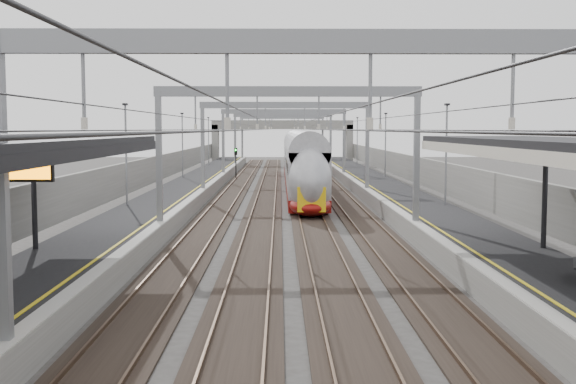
{
  "coord_description": "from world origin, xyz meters",
  "views": [
    {
      "loc": [
        -0.4,
        -13.23,
        5.53
      ],
      "look_at": [
        0.0,
        22.16,
        2.44
      ],
      "focal_mm": 45.0,
      "sensor_mm": 36.0,
      "label": 1
    }
  ],
  "objects": [
    {
      "name": "wall_right",
      "position": [
        11.2,
        45.0,
        1.6
      ],
      "size": [
        0.3,
        120.0,
        3.2
      ],
      "primitive_type": "cube",
      "color": "slate",
      "rests_on": "ground"
    },
    {
      "name": "platform_left",
      "position": [
        -8.0,
        45.0,
        0.5
      ],
      "size": [
        4.0,
        120.0,
        1.0
      ],
      "primitive_type": "cube",
      "color": "black",
      "rests_on": "ground"
    },
    {
      "name": "train",
      "position": [
        1.5,
        52.87,
        2.11
      ],
      "size": [
        2.73,
        49.72,
        4.31
      ],
      "color": "maroon",
      "rests_on": "ground"
    },
    {
      "name": "signal_red_far",
      "position": [
        5.4,
        76.83,
        2.42
      ],
      "size": [
        0.32,
        0.32,
        3.48
      ],
      "color": "black",
      "rests_on": "ground"
    },
    {
      "name": "tracks",
      "position": [
        0.0,
        45.0,
        0.05
      ],
      "size": [
        11.4,
        140.0,
        0.2
      ],
      "color": "black",
      "rests_on": "ground"
    },
    {
      "name": "signal_red_near",
      "position": [
        3.2,
        66.78,
        2.42
      ],
      "size": [
        0.32,
        0.32,
        3.48
      ],
      "color": "black",
      "rests_on": "ground"
    },
    {
      "name": "signal_green",
      "position": [
        -5.2,
        65.41,
        2.42
      ],
      "size": [
        0.32,
        0.32,
        3.48
      ],
      "color": "black",
      "rests_on": "ground"
    },
    {
      "name": "wall_left",
      "position": [
        -11.2,
        45.0,
        1.6
      ],
      "size": [
        0.3,
        120.0,
        3.2
      ],
      "primitive_type": "cube",
      "color": "slate",
      "rests_on": "ground"
    },
    {
      "name": "overhead_line",
      "position": [
        0.0,
        51.62,
        6.14
      ],
      "size": [
        13.0,
        140.0,
        6.6
      ],
      "color": "gray",
      "rests_on": "platform_left"
    },
    {
      "name": "overbridge",
      "position": [
        0.0,
        100.0,
        5.31
      ],
      "size": [
        22.0,
        2.2,
        6.9
      ],
      "color": "slate",
      "rests_on": "ground"
    },
    {
      "name": "platform_right",
      "position": [
        8.0,
        45.0,
        0.5
      ],
      "size": [
        4.0,
        120.0,
        1.0
      ],
      "primitive_type": "cube",
      "color": "black",
      "rests_on": "ground"
    }
  ]
}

